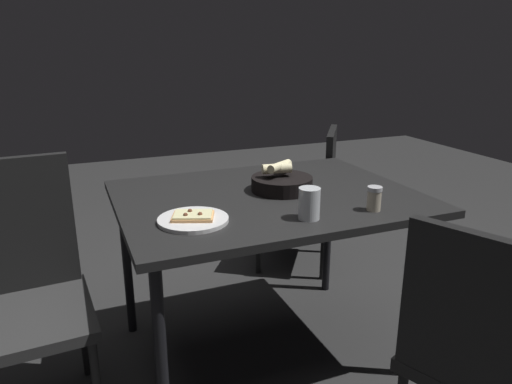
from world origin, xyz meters
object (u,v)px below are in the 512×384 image
object	(u,v)px
pizza_plate	(193,219)
chair_spare	(491,354)
dining_table	(267,208)
beer_glass	(309,205)
chair_near	(309,189)
bread_basket	(282,182)
chair_far	(20,281)
pepper_shaker	(374,200)

from	to	relation	value
pizza_plate	chair_spare	world-z (taller)	chair_spare
dining_table	beer_glass	world-z (taller)	beer_glass
beer_glass	chair_spare	xyz separation A→B (m)	(0.26, -0.58, -0.28)
chair_near	chair_spare	world-z (taller)	chair_spare
bread_basket	chair_far	distance (m)	1.04
pizza_plate	chair_near	size ratio (longest dim) A/B	0.29
pepper_shaker	chair_near	distance (m)	1.13
bread_basket	chair_far	world-z (taller)	chair_far
pizza_plate	pepper_shaker	world-z (taller)	pepper_shaker
pizza_plate	beer_glass	distance (m)	0.40
beer_glass	chair_spare	world-z (taller)	chair_spare
bread_basket	chair_spare	xyz separation A→B (m)	(0.21, -0.91, -0.26)
pizza_plate	beer_glass	world-z (taller)	beer_glass
chair_near	pepper_shaker	bearing A→B (deg)	-106.42
dining_table	pizza_plate	size ratio (longest dim) A/B	4.87
pizza_plate	chair_near	xyz separation A→B (m)	(0.94, 0.91, -0.26)
pepper_shaker	chair_far	size ratio (longest dim) A/B	0.10
pizza_plate	chair_near	distance (m)	1.34
chair_far	chair_spare	distance (m)	1.52
dining_table	bread_basket	size ratio (longest dim) A/B	4.70
dining_table	chair_near	xyz separation A→B (m)	(0.59, 0.72, -0.19)
dining_table	pepper_shaker	xyz separation A→B (m)	(0.28, -0.32, 0.10)
dining_table	bread_basket	distance (m)	0.12
pepper_shaker	chair_near	size ratio (longest dim) A/B	0.11
dining_table	chair_near	distance (m)	0.95
bread_basket	dining_table	bearing A→B (deg)	-162.91
bread_basket	chair_spare	world-z (taller)	chair_spare
pepper_shaker	chair_spare	distance (m)	0.63
pizza_plate	pepper_shaker	xyz separation A→B (m)	(0.64, -0.13, 0.03)
dining_table	chair_far	world-z (taller)	chair_far
bread_basket	chair_spare	size ratio (longest dim) A/B	0.28
pizza_plate	pepper_shaker	bearing A→B (deg)	-11.94
pizza_plate	bread_basket	bearing A→B (deg)	26.05
dining_table	chair_spare	xyz separation A→B (m)	(0.28, -0.89, -0.17)
beer_glass	chair_spare	bearing A→B (deg)	-65.80
dining_table	bread_basket	bearing A→B (deg)	17.09
chair_far	pepper_shaker	bearing A→B (deg)	-16.13
bread_basket	pepper_shaker	world-z (taller)	bread_basket
chair_far	beer_glass	bearing A→B (deg)	-19.50
dining_table	pepper_shaker	world-z (taller)	pepper_shaker
bread_basket	chair_near	distance (m)	0.91
dining_table	chair_far	distance (m)	0.94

